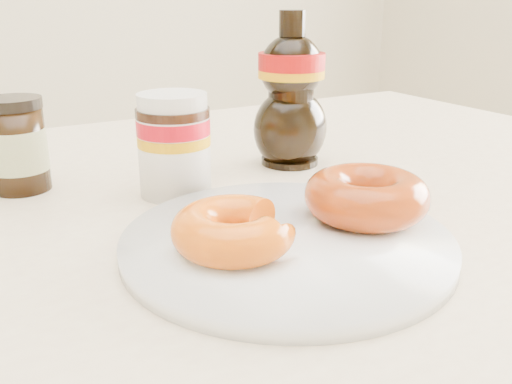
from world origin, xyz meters
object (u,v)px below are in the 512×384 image
dining_table (155,306)px  donut_whole (366,196)px  syrup_bottle (291,90)px  dark_jar (17,146)px  plate (287,242)px  donut_bitten (233,230)px  nutella_jar (174,141)px

dining_table → donut_whole: (0.16, -0.11, 0.12)m
syrup_bottle → dark_jar: (-0.30, 0.06, -0.04)m
dining_table → dark_jar: size_ratio=14.28×
plate → syrup_bottle: size_ratio=1.49×
plate → donut_whole: 0.09m
plate → donut_bitten: 0.06m
donut_whole → dark_jar: dark_jar is taller
donut_bitten → dining_table: bearing=84.9°
dining_table → nutella_jar: (0.05, 0.07, 0.14)m
dining_table → donut_bitten: bearing=-75.3°
dining_table → nutella_jar: size_ratio=13.36×
donut_bitten → dark_jar: (-0.11, 0.27, 0.02)m
dining_table → donut_bitten: 0.16m
plate → donut_bitten: donut_bitten is taller
nutella_jar → syrup_bottle: syrup_bottle is taller
donut_whole → syrup_bottle: (0.06, 0.21, 0.06)m
nutella_jar → dark_jar: bearing=145.6°
donut_bitten → donut_whole: size_ratio=0.88×
dining_table → dark_jar: 0.22m
plate → dark_jar: dark_jar is taller
donut_bitten → nutella_jar: bearing=61.9°
nutella_jar → plate: bearing=-82.1°
donut_bitten → plate: bearing=-16.6°
donut_bitten → dark_jar: dark_jar is taller
donut_bitten → donut_whole: donut_whole is taller
plate → nutella_jar: bearing=97.9°
dining_table → donut_whole: size_ratio=12.96×
donut_whole → nutella_jar: bearing=121.2°
donut_bitten → nutella_jar: (0.03, 0.18, 0.03)m
syrup_bottle → plate: bearing=-123.7°
dark_jar → syrup_bottle: bearing=-11.3°
dining_table → plate: bearing=-53.4°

